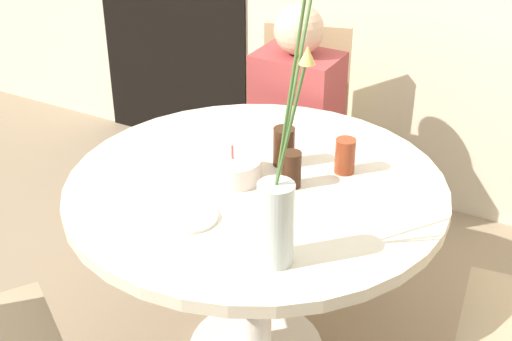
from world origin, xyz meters
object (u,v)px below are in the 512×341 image
Objects in this scene: flower_vase at (281,188)px; person_guest at (296,134)px; birthday_cake at (233,168)px; drink_glass_1 at (291,169)px; chair_far_back at (302,118)px; drink_glass_0 at (284,147)px; drink_glass_2 at (345,156)px; side_plate at (188,217)px.

flower_vase reaches higher than person_guest.
drink_glass_1 is at bearing 15.07° from birthday_cake.
chair_far_back is 6.89× the size of drink_glass_0.
chair_far_back is at bearing 113.05° from flower_vase.
birthday_cake is 0.36m from drink_glass_2.
side_plate is (0.21, -1.19, 0.22)m from chair_far_back.
chair_far_back is 0.85× the size of person_guest.
drink_glass_1 is 0.20m from drink_glass_2.
chair_far_back is at bearing 113.43° from drink_glass_1.
flower_vase is 6.89× the size of drink_glass_1.
side_plate is 0.36m from drink_glass_1.
drink_glass_1 is (0.18, 0.05, 0.02)m from birthday_cake.
person_guest reaches higher than side_plate.
person_guest is (-0.16, 1.04, -0.23)m from side_plate.
chair_far_back reaches higher than drink_glass_2.
drink_glass_0 is 0.12× the size of person_guest.
chair_far_back is 0.87m from drink_glass_0.
birthday_cake reaches higher than drink_glass_2.
drink_glass_0 is 1.12× the size of drink_glass_2.
flower_vase is 1.27m from person_guest.
flower_vase is 6.16× the size of drink_glass_0.
chair_far_back is 1.42m from flower_vase.
chair_far_back reaches higher than side_plate.
chair_far_back is 0.91m from drink_glass_2.
drink_glass_2 is at bearing 36.14° from birthday_cake.
flower_vase reaches higher than drink_glass_2.
drink_glass_0 is 0.73m from person_guest.
birthday_cake is 1.60× the size of drink_glass_2.
drink_glass_2 is at bearing 14.46° from drink_glass_0.
side_plate is at bearing 170.77° from flower_vase.
drink_glass_0 is (0.09, 0.42, 0.06)m from side_plate.
drink_glass_0 reaches higher than drink_glass_1.
drink_glass_1 is at bearing -53.51° from drink_glass_0.
birthday_cake is at bearing -120.91° from drink_glass_0.
drink_glass_2 is (0.19, 0.05, -0.01)m from drink_glass_0.
drink_glass_1 is at bearing -83.37° from chair_far_back.
flower_vase reaches higher than birthday_cake.
person_guest reaches higher than birthday_cake.
drink_glass_1 is 0.11× the size of person_guest.
drink_glass_2 is at bearing -51.84° from person_guest.
person_guest is at bearing 113.89° from flower_vase.
side_plate is 0.55m from drink_glass_2.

